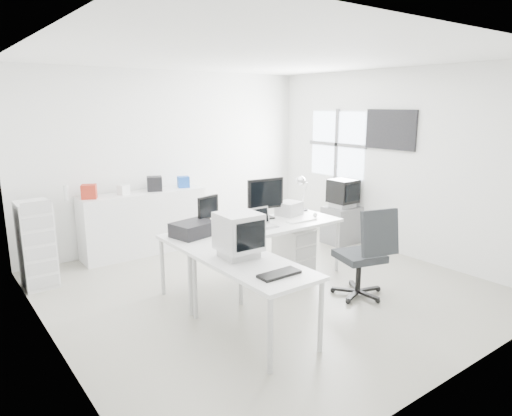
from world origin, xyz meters
TOP-DOWN VIEW (x-y plane):
  - floor at (0.00, 0.00)m, footprint 5.00×5.00m
  - ceiling at (0.00, 0.00)m, footprint 5.00×5.00m
  - back_wall at (0.00, 2.50)m, footprint 5.00×0.02m
  - left_wall at (-2.50, 0.00)m, footprint 0.02×5.00m
  - right_wall at (2.50, 0.00)m, footprint 0.02×5.00m
  - window at (2.48, 1.20)m, footprint 0.02×1.20m
  - wall_picture at (2.47, 0.10)m, footprint 0.04×0.90m
  - main_desk at (0.02, 0.23)m, footprint 2.40×0.80m
  - side_desk at (-0.83, -0.87)m, footprint 0.70×1.40m
  - drawer_pedestal at (0.72, 0.28)m, footprint 0.40×0.50m
  - inkjet_printer at (-0.83, 0.33)m, footprint 0.54×0.46m
  - lcd_monitor_small at (-0.53, 0.48)m, footprint 0.37×0.27m
  - lcd_monitor_large at (0.37, 0.48)m, footprint 0.56×0.28m
  - laptop at (0.07, 0.13)m, footprint 0.30×0.31m
  - white_keyboard at (0.67, 0.08)m, footprint 0.44×0.14m
  - white_mouse at (0.97, 0.13)m, footprint 0.07×0.07m
  - laser_printer at (0.77, 0.45)m, footprint 0.38×0.35m
  - desk_lamp at (1.12, 0.53)m, footprint 0.17×0.17m
  - crt_monitor at (-0.83, -0.62)m, footprint 0.45×0.45m
  - black_keyboard at (-0.83, -1.27)m, footprint 0.41×0.16m
  - office_chair at (0.75, -0.86)m, footprint 0.79×0.79m
  - tv_cabinet at (2.22, 0.78)m, footprint 0.56×0.46m
  - crt_tv at (2.22, 0.78)m, footprint 0.50×0.48m
  - sideboard at (-0.64, 2.24)m, footprint 1.92×0.48m
  - clutter_box_a at (-1.44, 2.24)m, footprint 0.26×0.25m
  - clutter_box_b at (-0.94, 2.24)m, footprint 0.18×0.17m
  - clutter_box_c at (-0.44, 2.24)m, footprint 0.28×0.27m
  - clutter_box_d at (0.06, 2.24)m, footprint 0.21×0.20m
  - clutter_bottle at (-1.74, 2.28)m, footprint 0.07×0.07m
  - filing_cabinet at (-2.28, 1.77)m, footprint 0.39×0.46m

SIDE VIEW (x-z plane):
  - floor at x=0.00m, z-range -0.01..0.01m
  - drawer_pedestal at x=0.72m, z-range 0.00..0.60m
  - tv_cabinet at x=2.22m, z-range 0.00..0.61m
  - main_desk at x=0.02m, z-range 0.00..0.75m
  - side_desk at x=-0.83m, z-range 0.00..0.75m
  - sideboard at x=-0.64m, z-range 0.00..0.96m
  - filing_cabinet at x=-2.28m, z-range 0.00..1.10m
  - office_chair at x=0.75m, z-range 0.00..1.11m
  - white_keyboard at x=0.67m, z-range 0.75..0.77m
  - black_keyboard at x=-0.83m, z-range 0.75..0.78m
  - white_mouse at x=0.97m, z-range 0.75..0.82m
  - inkjet_printer at x=-0.83m, z-range 0.75..0.92m
  - crt_tv at x=2.22m, z-range 0.61..1.06m
  - laser_printer at x=0.77m, z-range 0.75..0.94m
  - laptop at x=0.07m, z-range 0.75..0.95m
  - lcd_monitor_small at x=-0.53m, z-range 0.75..1.16m
  - desk_lamp at x=1.12m, z-range 0.75..1.21m
  - crt_monitor at x=-0.83m, z-range 0.75..1.25m
  - lcd_monitor_large at x=0.37m, z-range 0.75..1.31m
  - clutter_box_b at x=-0.94m, z-range 0.96..1.11m
  - clutter_box_d at x=0.06m, z-range 0.96..1.14m
  - clutter_box_a at x=-1.44m, z-range 0.96..1.16m
  - clutter_bottle at x=-1.74m, z-range 0.96..1.18m
  - clutter_box_c at x=-0.44m, z-range 0.96..1.19m
  - back_wall at x=0.00m, z-range 0.00..2.80m
  - left_wall at x=-2.50m, z-range 0.00..2.80m
  - right_wall at x=2.50m, z-range 0.00..2.80m
  - window at x=2.48m, z-range 1.05..2.15m
  - wall_picture at x=2.47m, z-range 1.60..2.20m
  - ceiling at x=0.00m, z-range 2.79..2.80m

